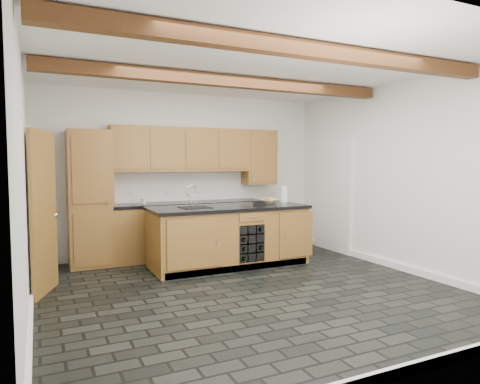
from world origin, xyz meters
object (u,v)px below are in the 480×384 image
object	(u,v)px
island	(229,236)
fruit_bowl	(269,201)
paper_towel	(284,194)
kitchen_scale	(259,203)

from	to	relation	value
island	fruit_bowl	bearing A→B (deg)	8.49
fruit_bowl	island	bearing A→B (deg)	-171.51
fruit_bowl	paper_towel	bearing A→B (deg)	14.29
island	paper_towel	distance (m)	1.28
kitchen_scale	paper_towel	xyz separation A→B (m)	(0.60, 0.23, 0.11)
kitchen_scale	paper_towel	world-z (taller)	paper_towel
kitchen_scale	paper_towel	bearing A→B (deg)	43.14
island	kitchen_scale	xyz separation A→B (m)	(0.52, -0.03, 0.49)
island	fruit_bowl	world-z (taller)	fruit_bowl
paper_towel	fruit_bowl	bearing A→B (deg)	-165.71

